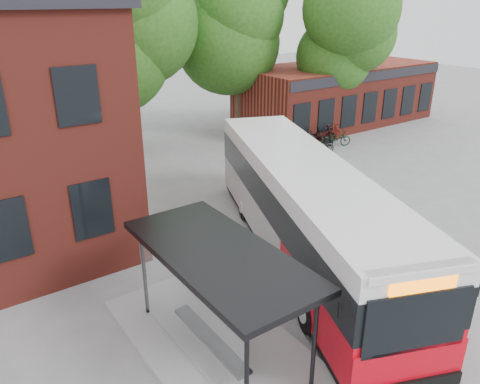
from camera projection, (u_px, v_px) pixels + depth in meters
ground at (321, 276)px, 15.02m from camera, size 100.00×100.00×0.00m
shop_row at (336, 94)px, 32.78m from camera, size 14.00×6.20×4.00m
bus_shelter at (220, 302)px, 11.31m from camera, size 3.60×7.00×2.90m
bike_rail at (315, 146)px, 27.42m from camera, size 5.20×0.10×0.38m
tree_1 at (127, 56)px, 26.36m from camera, size 7.92×7.92×10.40m
tree_2 at (239, 45)px, 29.22m from camera, size 7.92×7.92×11.00m
tree_3 at (341, 60)px, 29.20m from camera, size 7.04×7.04×9.28m
city_bus at (304, 211)px, 15.59m from camera, size 7.53×13.28×3.35m
bicycle_0 at (264, 147)px, 26.37m from camera, size 1.82×1.23×0.91m
bicycle_1 at (304, 144)px, 26.68m from camera, size 1.88×1.10×1.09m
bicycle_2 at (318, 146)px, 26.42m from camera, size 1.99×1.31×0.99m
bicycle_3 at (326, 144)px, 26.62m from camera, size 1.86×1.06×1.08m
bicycle_4 at (302, 139)px, 27.78m from camera, size 2.02×1.12×1.01m
bicycle_5 at (322, 135)px, 28.26m from camera, size 1.93×1.02×1.12m
bicycle_6 at (336, 138)px, 27.86m from camera, size 2.00×1.27×0.99m
bicycle_7 at (331, 132)px, 28.92m from camera, size 1.85×0.70×1.09m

